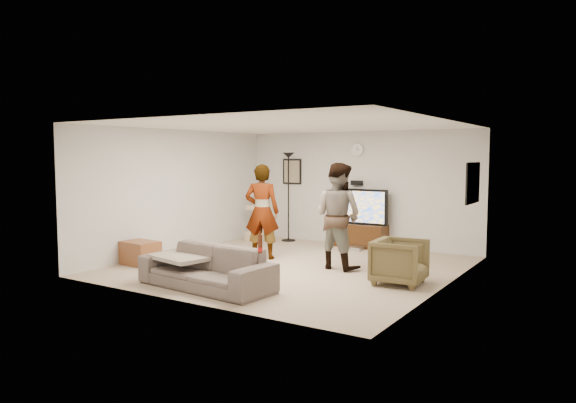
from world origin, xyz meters
The scene contains 24 objects.
floor centered at (0.00, 0.00, -0.01)m, with size 5.50×5.50×0.02m, color tan.
ceiling centered at (0.00, 0.00, 2.51)m, with size 5.50×5.50×0.02m, color white.
wall_back centered at (0.00, 2.75, 1.25)m, with size 5.50×0.04×2.50m, color silver.
wall_front centered at (0.00, -2.75, 1.25)m, with size 5.50×0.04×2.50m, color silver.
wall_left centered at (-2.75, 0.00, 1.25)m, with size 0.04×5.50×2.50m, color silver.
wall_right centered at (2.75, 0.00, 1.25)m, with size 0.04×5.50×2.50m, color silver.
wall_clock centered at (0.00, 2.72, 2.10)m, with size 0.26×0.26×0.04m, color silver.
wall_speaker centered at (0.00, 2.69, 1.38)m, with size 0.25×0.10×0.10m, color black.
picture_back centered at (-1.70, 2.73, 1.60)m, with size 0.42×0.03×0.52m, color gray.
picture_right centered at (2.73, 1.60, 1.50)m, with size 0.03×0.78×0.62m, color tan.
tv_stand centered at (0.16, 2.50, 0.25)m, with size 1.20×0.45×0.50m, color black.
console_box centered at (0.22, 2.11, 0.04)m, with size 0.40×0.30×0.07m, color #BDBDC1.
tv centered at (0.16, 2.50, 0.88)m, with size 1.28×0.08×0.76m, color black.
tv_screen centered at (0.16, 2.46, 0.88)m, with size 1.18×0.01×0.67m, color yellow.
floor_lamp centered at (-1.58, 2.38, 1.02)m, with size 0.32×0.32×2.05m, color black.
cat_tree centered at (-2.31, 2.07, 0.57)m, with size 0.36×0.36×1.14m, color #CCB291.
person_left centered at (-0.86, 0.31, 0.91)m, with size 0.66×0.44×1.82m, color gray.
person_right centered at (0.77, 0.32, 0.93)m, with size 0.90×0.70×1.85m, color #296093.
sofa centered at (-0.22, -2.02, 0.31)m, with size 2.15×0.84×0.63m, color #5F534E.
throw_blanket centered at (-0.70, -2.02, 0.42)m, with size 0.90×0.70×0.06m, color #ADA08E.
beer_bottle centered at (0.76, -2.02, 0.75)m, with size 0.06×0.06×0.25m, color #42180A.
armchair centered at (2.12, -0.23, 0.35)m, with size 0.75×0.77×0.70m, color brown.
side_table centered at (-2.40, -1.34, 0.21)m, with size 0.64×0.48×0.42m, color brown.
toy_ball centered at (-1.16, 0.00, 0.04)m, with size 0.07×0.07×0.07m, color #115A92.
Camera 1 is at (5.00, -7.93, 1.97)m, focal length 33.18 mm.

